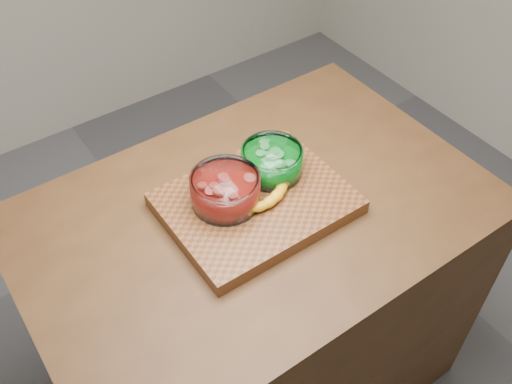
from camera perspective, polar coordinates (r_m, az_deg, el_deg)
ground at (r=2.21m, az=0.00°, el=-17.72°), size 3.50×3.50×0.00m
counter at (r=1.81m, az=0.00°, el=-11.33°), size 1.20×0.80×0.90m
cutting_board at (r=1.44m, az=0.00°, el=-1.11°), size 0.45×0.35×0.04m
bowl_red at (r=1.39m, az=-3.07°, el=0.17°), size 0.17×0.17×0.08m
bowl_green at (r=1.47m, az=1.60°, el=3.07°), size 0.16×0.16×0.07m
banana at (r=1.43m, az=0.56°, el=0.22°), size 0.23×0.14×0.03m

